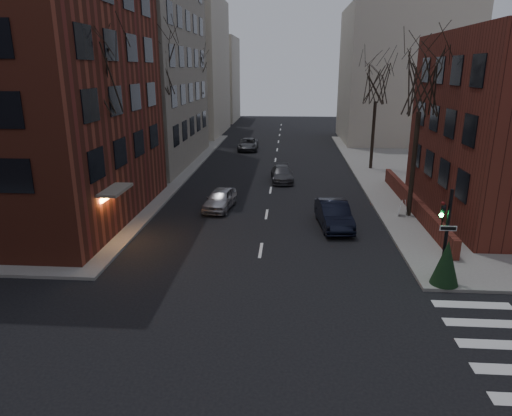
{
  "coord_description": "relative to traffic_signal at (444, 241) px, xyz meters",
  "views": [
    {
      "loc": [
        1.31,
        -9.5,
        8.86
      ],
      "look_at": [
        -0.3,
        12.81,
        2.0
      ],
      "focal_mm": 32.0,
      "sensor_mm": 36.0,
      "label": 1
    }
  ],
  "objects": [
    {
      "name": "building_distant_ra",
      "position": [
        7.06,
        41.01,
        6.09
      ],
      "size": [
        14.0,
        14.0,
        16.0
      ],
      "primitive_type": "cube",
      "color": "#B5A999",
      "rests_on": "ground"
    },
    {
      "name": "tree_right_a",
      "position": [
        0.86,
        9.01,
        6.12
      ],
      "size": [
        3.96,
        3.96,
        9.72
      ],
      "color": "#2D231C",
      "rests_on": "sidewalk_far_right"
    },
    {
      "name": "streetlamp_far",
      "position": [
        -16.14,
        33.01,
        2.33
      ],
      "size": [
        0.36,
        0.36,
        6.28
      ],
      "color": "black",
      "rests_on": "sidewalk_far_left"
    },
    {
      "name": "traffic_signal",
      "position": [
        0.0,
        0.0,
        0.0
      ],
      "size": [
        0.76,
        0.44,
        4.0
      ],
      "color": "black",
      "rests_on": "sidewalk_far_right"
    },
    {
      "name": "tree_left_a",
      "position": [
        -16.74,
        5.01,
        6.56
      ],
      "size": [
        4.18,
        4.18,
        10.26
      ],
      "color": "#2D231C",
      "rests_on": "sidewalk_far_left"
    },
    {
      "name": "evergreen_shrub",
      "position": [
        0.03,
        -0.48,
        -0.79
      ],
      "size": [
        1.46,
        1.46,
        1.93
      ],
      "primitive_type": "cone",
      "rotation": [
        0.0,
        0.0,
        -0.32
      ],
      "color": "black",
      "rests_on": "sidewalk_far_right"
    },
    {
      "name": "car_lane_silver",
      "position": [
        -11.03,
        9.94,
        -1.23
      ],
      "size": [
        2.12,
        4.16,
        1.36
      ],
      "primitive_type": "imported",
      "rotation": [
        0.0,
        0.0,
        -0.14
      ],
      "color": "#A8A8AD",
      "rests_on": "ground"
    },
    {
      "name": "building_distant_lb",
      "position": [
        -20.94,
        63.01,
        5.09
      ],
      "size": [
        10.0,
        12.0,
        14.0
      ],
      "primitive_type": "cube",
      "color": "#B5A999",
      "rests_on": "ground"
    },
    {
      "name": "tree_right_b",
      "position": [
        0.86,
        23.01,
        5.68
      ],
      "size": [
        3.74,
        3.74,
        9.18
      ],
      "color": "#2D231C",
      "rests_on": "sidewalk_far_right"
    },
    {
      "name": "streetlamp_near",
      "position": [
        -16.14,
        13.01,
        2.33
      ],
      "size": [
        0.36,
        0.36,
        6.28
      ],
      "color": "black",
      "rests_on": "sidewalk_far_left"
    },
    {
      "name": "car_lane_gray",
      "position": [
        -7.14,
        17.97,
        -1.3
      ],
      "size": [
        2.06,
        4.32,
        1.22
      ],
      "primitive_type": "imported",
      "rotation": [
        0.0,
        0.0,
        0.09
      ],
      "color": "#3C3C41",
      "rests_on": "ground"
    },
    {
      "name": "building_distant_la",
      "position": [
        -22.94,
        46.01,
        7.09
      ],
      "size": [
        14.0,
        16.0,
        18.0
      ],
      "primitive_type": "cube",
      "color": "#B5A999",
      "rests_on": "ground"
    },
    {
      "name": "low_wall_right",
      "position": [
        1.36,
        10.01,
        -1.26
      ],
      "size": [
        0.35,
        16.0,
        1.0
      ],
      "primitive_type": "cube",
      "color": "#5B231A",
      "rests_on": "sidewalk_far_right"
    },
    {
      "name": "car_lane_far",
      "position": [
        -11.23,
        32.62,
        -1.26
      ],
      "size": [
        2.26,
        4.72,
        1.3
      ],
      "primitive_type": "imported",
      "rotation": [
        0.0,
        0.0,
        0.02
      ],
      "color": "#414247",
      "rests_on": "ground"
    },
    {
      "name": "sandwich_board",
      "position": [
        0.5,
        8.96,
        -1.29
      ],
      "size": [
        0.52,
        0.65,
        0.94
      ],
      "primitive_type": "cube",
      "rotation": [
        0.0,
        0.0,
        -0.2
      ],
      "color": "silver",
      "rests_on": "sidewalk_far_right"
    },
    {
      "name": "parked_sedan",
      "position": [
        -3.94,
        6.89,
        -1.15
      ],
      "size": [
        2.06,
        4.75,
        1.52
      ],
      "primitive_type": "imported",
      "rotation": [
        0.0,
        0.0,
        0.1
      ],
      "color": "black",
      "rests_on": "ground"
    },
    {
      "name": "tree_left_c",
      "position": [
        -16.74,
        31.01,
        6.12
      ],
      "size": [
        3.96,
        3.96,
        9.72
      ],
      "color": "#2D231C",
      "rests_on": "sidewalk_far_left"
    },
    {
      "name": "building_left_tan",
      "position": [
        -24.94,
        25.01,
        12.09
      ],
      "size": [
        18.0,
        18.0,
        28.0
      ],
      "primitive_type": "cube",
      "color": "gray",
      "rests_on": "ground"
    },
    {
      "name": "tree_left_b",
      "position": [
        -16.74,
        17.01,
        7.0
      ],
      "size": [
        4.4,
        4.4,
        10.8
      ],
      "color": "#2D231C",
      "rests_on": "sidewalk_far_left"
    }
  ]
}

